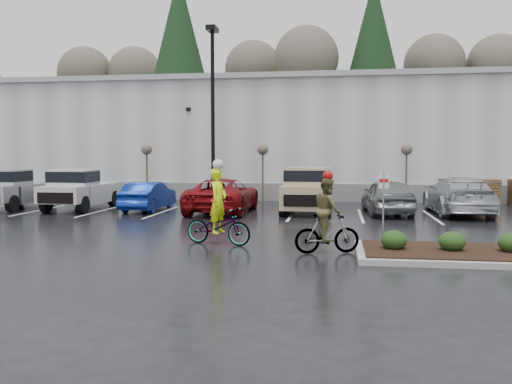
# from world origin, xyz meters

# --- Properties ---
(ground) EXTENTS (120.00, 120.00, 0.00)m
(ground) POSITION_xyz_m (0.00, 0.00, 0.00)
(ground) COLOR black
(ground) RESTS_ON ground
(warehouse) EXTENTS (60.50, 15.50, 7.20)m
(warehouse) POSITION_xyz_m (0.00, 21.99, 3.65)
(warehouse) COLOR #B1B4B6
(warehouse) RESTS_ON ground
(wooded_ridge) EXTENTS (80.00, 25.00, 6.00)m
(wooded_ridge) POSITION_xyz_m (0.00, 45.00, 3.00)
(wooded_ridge) COLOR #253F1A
(wooded_ridge) RESTS_ON ground
(lamppost) EXTENTS (0.50, 1.00, 9.22)m
(lamppost) POSITION_xyz_m (-4.00, 12.00, 5.69)
(lamppost) COLOR black
(lamppost) RESTS_ON ground
(sapling_west) EXTENTS (0.60, 0.60, 3.20)m
(sapling_west) POSITION_xyz_m (-8.00, 13.00, 2.73)
(sapling_west) COLOR brown
(sapling_west) RESTS_ON ground
(sapling_mid) EXTENTS (0.60, 0.60, 3.20)m
(sapling_mid) POSITION_xyz_m (-1.50, 13.00, 2.73)
(sapling_mid) COLOR brown
(sapling_mid) RESTS_ON ground
(sapling_east) EXTENTS (0.60, 0.60, 3.20)m
(sapling_east) POSITION_xyz_m (6.00, 13.00, 2.73)
(sapling_east) COLOR brown
(sapling_east) RESTS_ON ground
(pallet_stack_a) EXTENTS (1.20, 1.20, 1.35)m
(pallet_stack_a) POSITION_xyz_m (8.50, 14.00, 0.68)
(pallet_stack_a) COLOR brown
(pallet_stack_a) RESTS_ON ground
(pallet_stack_b) EXTENTS (1.20, 1.20, 1.35)m
(pallet_stack_b) POSITION_xyz_m (10.20, 14.00, 0.68)
(pallet_stack_b) COLOR brown
(pallet_stack_b) RESTS_ON ground
(curb_island) EXTENTS (8.00, 3.00, 0.15)m
(curb_island) POSITION_xyz_m (7.00, -1.00, 0.07)
(curb_island) COLOR gray
(curb_island) RESTS_ON ground
(mulch_bed) EXTENTS (7.60, 2.60, 0.04)m
(mulch_bed) POSITION_xyz_m (7.00, -1.00, 0.17)
(mulch_bed) COLOR black
(mulch_bed) RESTS_ON curb_island
(shrub_a) EXTENTS (0.70, 0.70, 0.52)m
(shrub_a) POSITION_xyz_m (4.00, -1.00, 0.41)
(shrub_a) COLOR #1B3613
(shrub_a) RESTS_ON curb_island
(shrub_b) EXTENTS (0.70, 0.70, 0.52)m
(shrub_b) POSITION_xyz_m (5.50, -1.00, 0.41)
(shrub_b) COLOR #1B3613
(shrub_b) RESTS_ON curb_island
(shrub_c) EXTENTS (0.70, 0.70, 0.52)m
(shrub_c) POSITION_xyz_m (7.00, -1.00, 0.41)
(shrub_c) COLOR #1B3613
(shrub_c) RESTS_ON curb_island
(fire_lane_sign) EXTENTS (0.30, 0.05, 2.20)m
(fire_lane_sign) POSITION_xyz_m (3.80, 0.20, 1.41)
(fire_lane_sign) COLOR gray
(fire_lane_sign) RESTS_ON ground
(pickup_silver) EXTENTS (2.10, 5.20, 1.96)m
(pickup_silver) POSITION_xyz_m (-13.16, 8.73, 0.98)
(pickup_silver) COLOR #AAADB1
(pickup_silver) RESTS_ON ground
(pickup_white) EXTENTS (2.10, 5.20, 1.96)m
(pickup_white) POSITION_xyz_m (-9.75, 8.82, 0.98)
(pickup_white) COLOR beige
(pickup_white) RESTS_ON ground
(car_blue) EXTENTS (1.49, 4.17, 1.37)m
(car_blue) POSITION_xyz_m (-6.37, 8.67, 0.68)
(car_blue) COLOR navy
(car_blue) RESTS_ON ground
(car_red) EXTENTS (2.72, 5.66, 1.56)m
(car_red) POSITION_xyz_m (-2.72, 8.42, 0.78)
(car_red) COLOR maroon
(car_red) RESTS_ON ground
(suv_tan) EXTENTS (2.20, 5.10, 2.06)m
(suv_tan) POSITION_xyz_m (1.11, 9.11, 1.03)
(suv_tan) COLOR tan
(suv_tan) RESTS_ON ground
(car_grey) EXTENTS (2.25, 4.80, 1.59)m
(car_grey) POSITION_xyz_m (4.69, 8.83, 0.79)
(car_grey) COLOR slate
(car_grey) RESTS_ON ground
(car_far_silver) EXTENTS (2.45, 5.81, 1.67)m
(car_far_silver) POSITION_xyz_m (7.81, 9.24, 0.84)
(car_far_silver) COLOR #B7BBBF
(car_far_silver) RESTS_ON ground
(cyclist_hivis) EXTENTS (2.23, 1.27, 2.57)m
(cyclist_hivis) POSITION_xyz_m (-1.05, -0.03, 0.78)
(cyclist_hivis) COLOR #3F3F44
(cyclist_hivis) RESTS_ON ground
(cyclist_olive) EXTENTS (1.82, 1.02, 2.28)m
(cyclist_olive) POSITION_xyz_m (2.21, -1.00, 0.83)
(cyclist_olive) COLOR #3F3F44
(cyclist_olive) RESTS_ON ground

